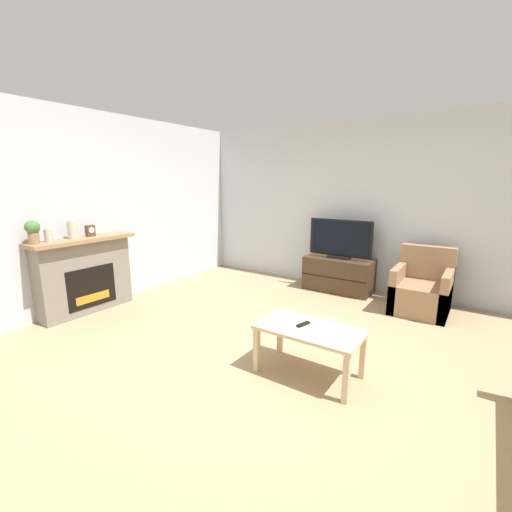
# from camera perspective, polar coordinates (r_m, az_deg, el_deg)

# --- Properties ---
(ground_plane) EXTENTS (24.00, 24.00, 0.00)m
(ground_plane) POSITION_cam_1_polar(r_m,az_deg,el_deg) (3.61, 4.08, -16.70)
(ground_plane) COLOR #9E8460
(wall_back) EXTENTS (12.00, 0.06, 2.70)m
(wall_back) POSITION_cam_1_polar(r_m,az_deg,el_deg) (5.73, 18.42, 7.72)
(wall_back) COLOR silver
(wall_back) RESTS_ON ground
(wall_left) EXTENTS (0.06, 12.00, 2.70)m
(wall_left) POSITION_cam_1_polar(r_m,az_deg,el_deg) (5.37, -25.15, 6.91)
(wall_left) COLOR silver
(wall_left) RESTS_ON ground
(fireplace) EXTENTS (0.42, 1.33, 1.03)m
(fireplace) POSITION_cam_1_polar(r_m,az_deg,el_deg) (5.17, -26.67, -2.72)
(fireplace) COLOR slate
(fireplace) RESTS_ON ground
(mantel_vase_left) EXTENTS (0.09, 0.09, 0.19)m
(mantel_vase_left) POSITION_cam_1_polar(r_m,az_deg,el_deg) (4.87, -31.31, 3.04)
(mantel_vase_left) COLOR beige
(mantel_vase_left) RESTS_ON fireplace
(mantel_vase_centre_left) EXTENTS (0.12, 0.12, 0.27)m
(mantel_vase_centre_left) POSITION_cam_1_polar(r_m,az_deg,el_deg) (4.99, -28.26, 3.99)
(mantel_vase_centre_left) COLOR beige
(mantel_vase_centre_left) RESTS_ON fireplace
(mantel_clock) EXTENTS (0.08, 0.11, 0.15)m
(mantel_clock) POSITION_cam_1_polar(r_m,az_deg,el_deg) (5.11, -25.90, 3.82)
(mantel_clock) COLOR brown
(mantel_clock) RESTS_ON fireplace
(potted_plant) EXTENTS (0.16, 0.16, 0.28)m
(potted_plant) POSITION_cam_1_polar(r_m,az_deg,el_deg) (4.79, -33.19, 3.58)
(potted_plant) COLOR #936B4C
(potted_plant) RESTS_ON fireplace
(tv_stand) EXTENTS (1.07, 0.50, 0.54)m
(tv_stand) POSITION_cam_1_polar(r_m,az_deg,el_deg) (5.72, 13.56, -3.01)
(tv_stand) COLOR #422D1E
(tv_stand) RESTS_ON ground
(tv) EXTENTS (1.02, 0.18, 0.62)m
(tv) POSITION_cam_1_polar(r_m,az_deg,el_deg) (5.59, 13.84, 2.55)
(tv) COLOR black
(tv) RESTS_ON tv_stand
(armchair) EXTENTS (0.70, 0.76, 0.87)m
(armchair) POSITION_cam_1_polar(r_m,az_deg,el_deg) (5.21, 25.87, -5.27)
(armchair) COLOR #937051
(armchair) RESTS_ON ground
(coffee_table) EXTENTS (0.94, 0.51, 0.46)m
(coffee_table) POSITION_cam_1_polar(r_m,az_deg,el_deg) (3.21, 8.90, -12.83)
(coffee_table) COLOR #CCB289
(coffee_table) RESTS_ON ground
(remote) EXTENTS (0.08, 0.16, 0.02)m
(remote) POSITION_cam_1_polar(r_m,az_deg,el_deg) (3.22, 7.88, -11.20)
(remote) COLOR black
(remote) RESTS_ON coffee_table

